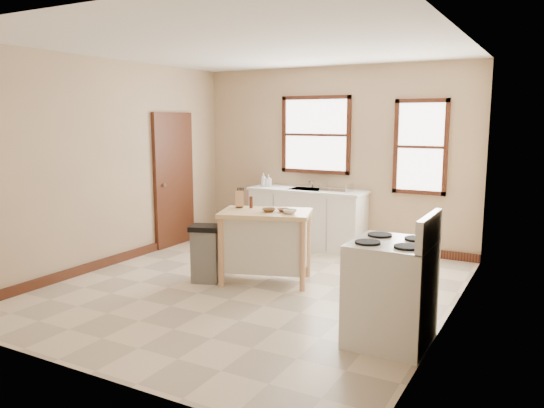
% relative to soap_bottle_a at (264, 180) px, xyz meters
% --- Properties ---
extents(floor, '(5.00, 5.00, 0.00)m').
position_rel_soap_bottle_a_xyz_m(floor, '(1.06, -2.14, -1.03)').
color(floor, '#B8A892').
rests_on(floor, ground).
extents(ceiling, '(5.00, 5.00, 0.00)m').
position_rel_soap_bottle_a_xyz_m(ceiling, '(1.06, -2.14, 1.77)').
color(ceiling, white).
rests_on(ceiling, ground).
extents(wall_back, '(4.50, 0.04, 2.80)m').
position_rel_soap_bottle_a_xyz_m(wall_back, '(1.06, 0.36, 0.37)').
color(wall_back, tan).
rests_on(wall_back, ground).
extents(wall_left, '(0.04, 5.00, 2.80)m').
position_rel_soap_bottle_a_xyz_m(wall_left, '(-1.19, -2.14, 0.37)').
color(wall_left, tan).
rests_on(wall_left, ground).
extents(wall_right, '(0.04, 5.00, 2.80)m').
position_rel_soap_bottle_a_xyz_m(wall_right, '(3.31, -2.14, 0.37)').
color(wall_right, tan).
rests_on(wall_right, ground).
extents(window_main, '(1.17, 0.06, 1.22)m').
position_rel_soap_bottle_a_xyz_m(window_main, '(0.76, 0.34, 0.72)').
color(window_main, black).
rests_on(window_main, wall_back).
extents(window_side, '(0.77, 0.06, 1.37)m').
position_rel_soap_bottle_a_xyz_m(window_side, '(2.41, 0.34, 0.57)').
color(window_side, black).
rests_on(window_side, wall_back).
extents(door_left, '(0.06, 0.90, 2.10)m').
position_rel_soap_bottle_a_xyz_m(door_left, '(-1.15, -0.84, 0.02)').
color(door_left, black).
rests_on(door_left, ground).
extents(baseboard_back, '(4.50, 0.04, 0.12)m').
position_rel_soap_bottle_a_xyz_m(baseboard_back, '(1.06, 0.33, -0.97)').
color(baseboard_back, black).
rests_on(baseboard_back, ground).
extents(baseboard_left, '(0.04, 5.00, 0.12)m').
position_rel_soap_bottle_a_xyz_m(baseboard_left, '(-1.16, -2.14, -0.97)').
color(baseboard_left, black).
rests_on(baseboard_left, ground).
extents(sink_counter, '(1.86, 0.62, 0.92)m').
position_rel_soap_bottle_a_xyz_m(sink_counter, '(0.76, 0.06, -0.57)').
color(sink_counter, white).
rests_on(sink_counter, ground).
extents(faucet, '(0.03, 0.03, 0.22)m').
position_rel_soap_bottle_a_xyz_m(faucet, '(0.76, 0.24, 0.00)').
color(faucet, silver).
rests_on(faucet, sink_counter).
extents(soap_bottle_a, '(0.11, 0.11, 0.22)m').
position_rel_soap_bottle_a_xyz_m(soap_bottle_a, '(0.00, 0.00, 0.00)').
color(soap_bottle_a, '#B2B2B2').
rests_on(soap_bottle_a, sink_counter).
extents(soap_bottle_b, '(0.11, 0.11, 0.19)m').
position_rel_soap_bottle_a_xyz_m(soap_bottle_b, '(0.07, 0.04, -0.01)').
color(soap_bottle_b, '#B2B2B2').
rests_on(soap_bottle_b, sink_counter).
extents(dish_rack, '(0.52, 0.45, 0.11)m').
position_rel_soap_bottle_a_xyz_m(dish_rack, '(1.26, 0.03, -0.05)').
color(dish_rack, silver).
rests_on(dish_rack, sink_counter).
extents(kitchen_island, '(1.25, 1.00, 0.89)m').
position_rel_soap_bottle_a_xyz_m(kitchen_island, '(1.08, -1.84, -0.58)').
color(kitchen_island, '#E0BE83').
rests_on(kitchen_island, ground).
extents(knife_block, '(0.14, 0.14, 0.20)m').
position_rel_soap_bottle_a_xyz_m(knife_block, '(0.66, -1.78, -0.04)').
color(knife_block, '#DCB674').
rests_on(knife_block, kitchen_island).
extents(pepper_grinder, '(0.06, 0.06, 0.15)m').
position_rel_soap_bottle_a_xyz_m(pepper_grinder, '(0.81, -1.74, -0.07)').
color(pepper_grinder, '#481E13').
rests_on(pepper_grinder, kitchen_island).
extents(bowl_a, '(0.24, 0.24, 0.04)m').
position_rel_soap_bottle_a_xyz_m(bowl_a, '(1.14, -1.87, -0.12)').
color(bowl_a, brown).
rests_on(bowl_a, kitchen_island).
extents(bowl_b, '(0.21, 0.21, 0.04)m').
position_rel_soap_bottle_a_xyz_m(bowl_b, '(1.29, -1.78, -0.12)').
color(bowl_b, brown).
rests_on(bowl_b, kitchen_island).
extents(bowl_c, '(0.18, 0.18, 0.05)m').
position_rel_soap_bottle_a_xyz_m(bowl_c, '(1.42, -1.87, -0.11)').
color(bowl_c, silver).
rests_on(bowl_c, kitchen_island).
extents(trash_bin, '(0.45, 0.41, 0.71)m').
position_rel_soap_bottle_a_xyz_m(trash_bin, '(0.44, -2.21, -0.67)').
color(trash_bin, slate).
rests_on(trash_bin, ground).
extents(gas_stove, '(0.75, 0.76, 1.20)m').
position_rel_soap_bottle_a_xyz_m(gas_stove, '(2.96, -2.88, -0.43)').
color(gas_stove, white).
rests_on(gas_stove, ground).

